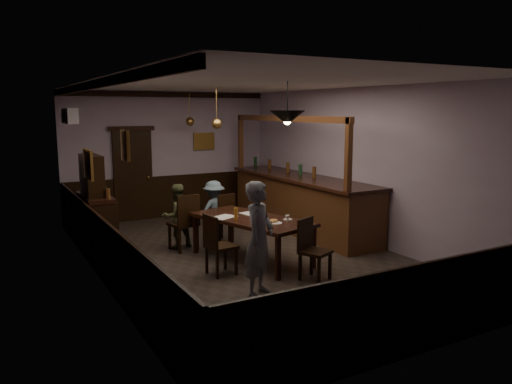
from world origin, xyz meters
TOP-DOWN VIEW (x-y plane):
  - room at (0.00, 0.00)m, footprint 5.01×8.01m
  - dining_table at (-0.01, -0.18)m, footprint 1.55×2.39m
  - chair_far_left at (-0.78, 0.92)m, footprint 0.53×0.53m
  - chair_far_right at (0.09, 1.17)m, footprint 0.51×0.51m
  - chair_near at (0.34, -1.46)m, footprint 0.54×0.54m
  - chair_side at (-0.85, -0.60)m, footprint 0.46×0.46m
  - person_standing at (-0.69, -1.66)m, footprint 0.70×0.67m
  - person_seated_left at (-0.85, 1.20)m, footprint 0.66×0.55m
  - person_seated_right at (0.02, 1.44)m, footprint 0.83×0.56m
  - newspaper_left at (-0.40, 0.08)m, footprint 0.50×0.44m
  - newspaper_right at (0.20, 0.15)m, footprint 0.46×0.36m
  - napkin at (0.03, -0.43)m, footprint 0.18×0.18m
  - saucer at (0.45, -0.61)m, footprint 0.15×0.15m
  - coffee_cup at (0.43, -0.64)m, footprint 0.10×0.10m
  - pastry_plate at (0.13, -0.75)m, footprint 0.22×0.22m
  - pastry_ring_a at (0.04, -0.70)m, footprint 0.13×0.13m
  - pastry_ring_b at (0.13, -0.69)m, footprint 0.13×0.13m
  - soda_can at (0.08, -0.24)m, footprint 0.07×0.07m
  - beer_glass at (-0.30, -0.18)m, footprint 0.06×0.06m
  - water_glass at (0.04, -0.08)m, footprint 0.06×0.06m
  - pepper_mill at (-0.14, -0.99)m, footprint 0.04×0.04m
  - sideboard at (-2.21, 1.69)m, footprint 0.48×1.34m
  - bar_counter at (1.99, 1.27)m, footprint 1.02×4.37m
  - door_back at (-0.90, 3.95)m, footprint 0.90×0.06m
  - ac_unit at (-2.38, 2.90)m, footprint 0.20×0.85m
  - picture_left_small at (-2.46, -1.60)m, footprint 0.04×0.28m
  - picture_left_large at (-2.46, 0.80)m, footprint 0.04×0.62m
  - picture_back at (0.90, 3.96)m, footprint 0.55×0.04m
  - pendant_iron at (0.21, -0.95)m, footprint 0.56×0.56m
  - pendant_brass_mid at (0.10, 1.43)m, footprint 0.20×0.20m
  - pendant_brass_far at (0.30, 3.35)m, footprint 0.20×0.20m

SIDE VIEW (x-z plane):
  - chair_near at x=0.34m, z-range 0.04..0.99m
  - chair_far_right at x=0.09m, z-range 0.05..1.01m
  - chair_side at x=-0.85m, z-range 0.05..1.01m
  - chair_far_left at x=-0.78m, z-range 0.05..1.11m
  - person_seated_right at x=0.02m, z-range 0.00..1.18m
  - person_seated_left at x=-0.85m, z-range 0.00..1.21m
  - bar_counter at x=1.99m, z-range -0.61..1.84m
  - dining_table at x=-0.01m, z-range 0.31..1.06m
  - sideboard at x=-2.21m, z-range -0.18..1.60m
  - napkin at x=0.03m, z-range 0.75..0.75m
  - newspaper_left at x=-0.40m, z-range 0.75..0.76m
  - newspaper_right at x=0.20m, z-range 0.75..0.76m
  - saucer at x=0.45m, z-range 0.75..0.76m
  - pastry_plate at x=0.13m, z-range 0.75..0.76m
  - pastry_ring_a at x=0.04m, z-range 0.77..0.81m
  - pastry_ring_b at x=0.13m, z-range 0.77..0.81m
  - coffee_cup at x=0.43m, z-range 0.76..0.84m
  - person_standing at x=-0.69m, z-range 0.00..1.61m
  - soda_can at x=0.08m, z-range 0.75..0.87m
  - pepper_mill at x=-0.14m, z-range 0.75..0.89m
  - water_glass at x=0.04m, z-range 0.75..0.90m
  - beer_glass at x=-0.30m, z-range 0.75..0.95m
  - door_back at x=-0.90m, z-range 0.00..2.10m
  - room at x=0.00m, z-range -0.01..3.01m
  - picture_left_large at x=-2.46m, z-range 1.46..1.94m
  - picture_back at x=0.90m, z-range 1.59..2.01m
  - picture_left_small at x=-2.46m, z-range 1.97..2.33m
  - pendant_brass_mid at x=0.10m, z-range 1.89..2.70m
  - pendant_brass_far at x=0.30m, z-range 1.89..2.70m
  - pendant_iron at x=0.21m, z-range 2.12..2.78m
  - ac_unit at x=-2.38m, z-range 2.30..2.60m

